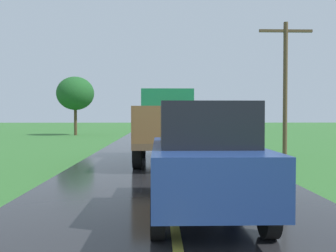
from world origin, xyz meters
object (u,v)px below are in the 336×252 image
Objects in this scene: following_car at (203,157)px; utility_pole_roadside at (285,81)px; banana_truck_near at (167,124)px; roadside_tree_near_left at (75,93)px.

utility_pole_roadside is at bearing 64.05° from following_car.
banana_truck_near is 7.95m from following_car.
following_car is at bearing -115.95° from utility_pole_roadside.
roadside_tree_near_left is at bearing 106.93° from following_car.
banana_truck_near is 0.95× the size of utility_pole_roadside.
utility_pole_roadside is (5.54, 2.54, 1.92)m from banana_truck_near.
roadside_tree_near_left is at bearing 111.87° from banana_truck_near.
following_car is (0.44, -7.93, -0.39)m from banana_truck_near.
utility_pole_roadside is 1.11× the size of roadside_tree_near_left.
roadside_tree_near_left is (-8.16, 20.32, 2.46)m from banana_truck_near.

